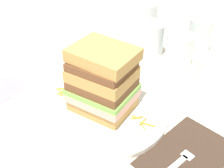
{
  "coord_description": "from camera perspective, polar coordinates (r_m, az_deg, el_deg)",
  "views": [
    {
      "loc": [
        0.32,
        -0.32,
        0.38
      ],
      "look_at": [
        -0.0,
        0.01,
        0.05
      ],
      "focal_mm": 44.78,
      "sensor_mm": 36.0,
      "label": 1
    }
  ],
  "objects": [
    {
      "name": "napkin_dark",
      "position": [
        0.51,
        14.9,
        -14.04
      ],
      "size": [
        0.12,
        0.17,
        0.0
      ],
      "primitive_type": "cube",
      "rotation": [
        0.0,
        0.0,
        -0.02
      ],
      "color": "#38281E",
      "rests_on": "ground_plane"
    },
    {
      "name": "carrot_shred_5",
      "position": [
        0.63,
        -10.48,
        -0.94
      ],
      "size": [
        0.02,
        0.02,
        0.0
      ],
      "primitive_type": "cylinder",
      "rotation": [
        0.0,
        1.57,
        4.06
      ],
      "color": "orange",
      "rests_on": "main_plate"
    },
    {
      "name": "empty_tumbler_3",
      "position": [
        0.8,
        17.41,
        9.41
      ],
      "size": [
        0.06,
        0.06,
        0.09
      ],
      "primitive_type": "cylinder",
      "color": "silver",
      "rests_on": "ground_plane"
    },
    {
      "name": "carrot_shred_0",
      "position": [
        0.62,
        -8.84,
        -1.45
      ],
      "size": [
        0.02,
        0.01,
        0.0
      ],
      "primitive_type": "cylinder",
      "rotation": [
        0.0,
        1.57,
        5.7
      ],
      "color": "orange",
      "rests_on": "main_plate"
    },
    {
      "name": "empty_tumbler_2",
      "position": [
        0.76,
        7.83,
        9.07
      ],
      "size": [
        0.07,
        0.07,
        0.09
      ],
      "primitive_type": "cylinder",
      "color": "silver",
      "rests_on": "ground_plane"
    },
    {
      "name": "carrot_shred_7",
      "position": [
        0.62,
        -10.54,
        -1.58
      ],
      "size": [
        0.03,
        0.01,
        0.0
      ],
      "primitive_type": "cylinder",
      "rotation": [
        0.0,
        1.57,
        2.7
      ],
      "color": "orange",
      "rests_on": "main_plate"
    },
    {
      "name": "carrot_shred_2",
      "position": [
        0.61,
        -9.17,
        -1.7
      ],
      "size": [
        0.02,
        0.02,
        0.0
      ],
      "primitive_type": "cylinder",
      "rotation": [
        0.0,
        1.57,
        5.58
      ],
      "color": "orange",
      "rests_on": "main_plate"
    },
    {
      "name": "carrot_shred_6",
      "position": [
        0.62,
        -6.98,
        -1.11
      ],
      "size": [
        0.03,
        0.01,
        0.0
      ],
      "primitive_type": "cylinder",
      "rotation": [
        0.0,
        1.57,
        6.19
      ],
      "color": "orange",
      "rests_on": "main_plate"
    },
    {
      "name": "carrot_shred_14",
      "position": [
        0.53,
        6.29,
        -8.57
      ],
      "size": [
        0.02,
        0.01,
        0.0
      ],
      "primitive_type": "cylinder",
      "rotation": [
        0.0,
        1.57,
        5.89
      ],
      "color": "orange",
      "rests_on": "main_plate"
    },
    {
      "name": "ground_plane",
      "position": [
        0.59,
        -0.23,
        -4.55
      ],
      "size": [
        3.0,
        3.0,
        0.0
      ],
      "primitive_type": "plane",
      "color": "beige"
    },
    {
      "name": "sandwich",
      "position": [
        0.53,
        -2.21,
        0.85
      ],
      "size": [
        0.14,
        0.12,
        0.13
      ],
      "color": "tan",
      "rests_on": "main_plate"
    },
    {
      "name": "juice_glass",
      "position": [
        0.63,
        19.43,
        0.67
      ],
      "size": [
        0.07,
        0.07,
        0.09
      ],
      "color": "white",
      "rests_on": "ground_plane"
    },
    {
      "name": "napkin_pink",
      "position": [
        0.68,
        -21.2,
        -0.84
      ],
      "size": [
        0.1,
        0.1,
        0.0
      ],
      "primitive_type": "cube",
      "rotation": [
        0.0,
        0.0,
        -0.11
      ],
      "color": "pink",
      "rests_on": "ground_plane"
    },
    {
      "name": "carrot_shred_10",
      "position": [
        0.53,
        6.94,
        -8.43
      ],
      "size": [
        0.03,
        0.01,
        0.0
      ],
      "primitive_type": "cylinder",
      "rotation": [
        0.0,
        1.57,
        0.39
      ],
      "color": "orange",
      "rests_on": "main_plate"
    },
    {
      "name": "carrot_shred_4",
      "position": [
        0.61,
        -8.12,
        -1.52
      ],
      "size": [
        0.02,
        0.01,
        0.0
      ],
      "primitive_type": "cylinder",
      "rotation": [
        0.0,
        1.57,
        3.02
      ],
      "color": "orange",
      "rests_on": "main_plate"
    },
    {
      "name": "fork",
      "position": [
        0.49,
        13.36,
        -15.2
      ],
      "size": [
        0.03,
        0.17,
        0.0
      ],
      "color": "silver",
      "rests_on": "napkin_dark"
    },
    {
      "name": "carrot_shred_13",
      "position": [
        0.54,
        6.64,
        -7.4
      ],
      "size": [
        0.0,
        0.02,
        0.0
      ],
      "primitive_type": "cylinder",
      "rotation": [
        0.0,
        1.57,
        4.8
      ],
      "color": "orange",
      "rests_on": "main_plate"
    },
    {
      "name": "knife",
      "position": [
        0.68,
        -13.34,
        0.8
      ],
      "size": [
        0.04,
        0.2,
        0.0
      ],
      "color": "silver",
      "rests_on": "ground_plane"
    },
    {
      "name": "empty_tumbler_0",
      "position": [
        0.73,
        13.82,
        6.66
      ],
      "size": [
        0.07,
        0.07,
        0.08
      ],
      "primitive_type": "cylinder",
      "color": "silver",
      "rests_on": "ground_plane"
    },
    {
      "name": "carrot_shred_11",
      "position": [
        0.55,
        5.12,
        -6.59
      ],
      "size": [
        0.02,
        0.01,
        0.0
      ],
      "primitive_type": "cylinder",
      "rotation": [
        0.0,
        1.57,
        3.42
      ],
      "color": "orange",
      "rests_on": "main_plate"
    },
    {
      "name": "carrot_shred_1",
      "position": [
        0.63,
        -8.78,
        -0.58
      ],
      "size": [
        0.01,
        0.02,
        0.0
      ],
      "primitive_type": "cylinder",
      "rotation": [
        0.0,
        1.57,
        5.08
      ],
      "color": "orange",
      "rests_on": "main_plate"
    },
    {
      "name": "carrot_shred_9",
      "position": [
        0.62,
        -9.1,
        -1.31
      ],
      "size": [
        0.01,
        0.03,
        0.0
      ],
      "primitive_type": "cylinder",
      "rotation": [
        0.0,
        1.57,
        1.19
      ],
      "color": "orange",
      "rests_on": "main_plate"
    },
    {
      "name": "main_plate",
      "position": [
        0.58,
        -2.11,
        -4.95
      ],
      "size": [
        0.27,
        0.27,
        0.01
      ],
      "primitive_type": "cylinder",
      "color": "white",
      "rests_on": "ground_plane"
    },
    {
      "name": "side_plate",
      "position": [
        0.79,
        -13.85,
        6.06
      ],
      "size": [
        0.2,
        0.2,
        0.01
      ],
      "primitive_type": "cylinder",
      "color": "white",
      "rests_on": "ground_plane"
    },
    {
      "name": "carrot_shred_3",
      "position": [
        0.61,
        -10.25,
        -2.01
      ],
      "size": [
        0.02,
        0.02,
        0.0
      ],
      "primitive_type": "cylinder",
      "rotation": [
        0.0,
        1.57,
        0.63
      ],
      "color": "orange",
      "rests_on": "main_plate"
    },
    {
      "name": "carrot_shred_8",
      "position": [
        0.61,
        -8.25,
        -2.08
      ],
      "size": [
        0.02,
        0.03,
        0.0
      ],
      "primitive_type": "cylinder",
      "rotation": [
        0.0,
        1.57,
        4.04
      ],
      "color": "orange",
      "rests_on": "main_plate"
    },
    {
      "name": "carrot_shred_12",
      "position": [
        0.54,
        4.94,
        -7.01
      ],
      "size": [
        0.02,
        0.02,
        0.0
      ],
      "primitive_type": "cylinder",
      "rotation": [
        0.0,
        1.57,
        4.17
      ],
      "color": "orange",
      "rests_on": "main_plate"
    },
    {
      "name": "empty_tumbler_1",
      "position": [
        0.88,
        6.73,
        13.17
      ],
      "size": [
        0.07,
        0.07,
        0.1
      ],
      "primitive_type": "cylinder",
      "color": "silver",
      "rests_on": "ground_plane"
    }
  ]
}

